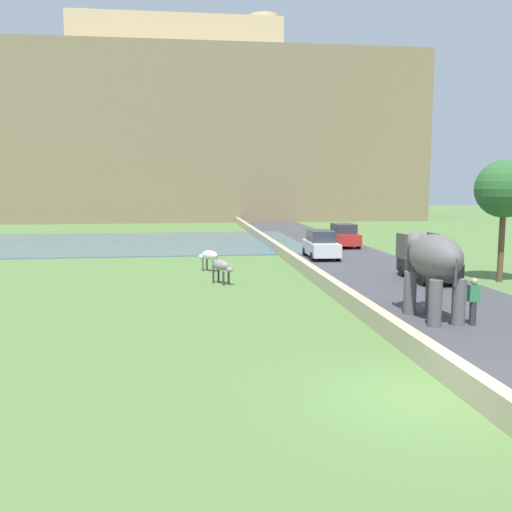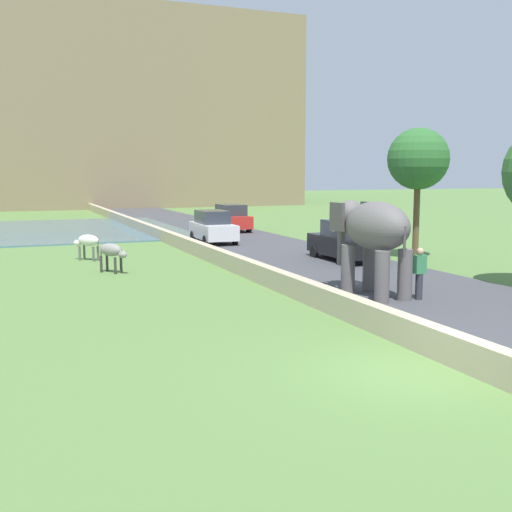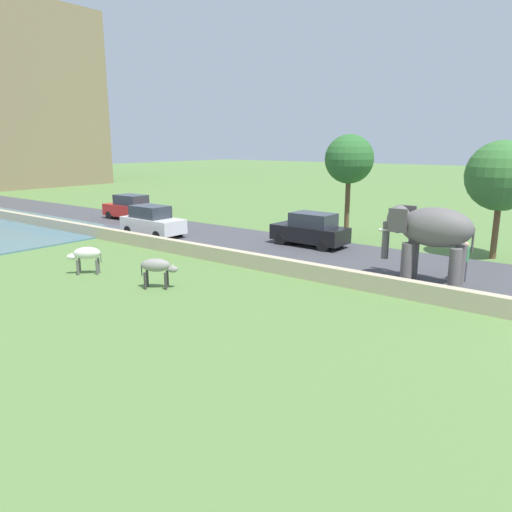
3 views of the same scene
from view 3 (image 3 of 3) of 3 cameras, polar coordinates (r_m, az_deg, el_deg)
The scene contains 11 objects.
road_surface at distance 27.89m, azimuth -6.15°, elevation 2.25°, with size 7.00×120.00×0.06m, color #424247.
barrier_wall at distance 23.81m, azimuth -8.95°, elevation 1.00°, with size 0.40×110.00×0.66m, color tan.
elephant at distance 19.36m, azimuth 19.91°, elevation 2.70°, with size 1.59×3.51×2.99m.
person_beside_elephant at distance 20.22m, azimuth 23.53°, elevation -0.57°, with size 0.36×0.22×1.63m.
car_black at distance 25.29m, azimuth 6.50°, elevation 3.11°, with size 1.89×4.05×1.80m.
car_red at distance 35.15m, azimuth -14.74°, elevation 5.60°, with size 1.82×4.01×1.80m.
car_white at distance 28.57m, azimuth -12.24°, elevation 4.06°, with size 1.89×4.05×1.80m.
cow_white at distance 21.01m, azimuth -19.56°, elevation 0.17°, with size 1.19×1.25×1.15m.
cow_grey at distance 18.22m, azimuth -11.67°, elevation -1.26°, with size 1.06×1.33×1.15m.
tree_near at distance 24.80m, azimuth 27.18°, elevation 8.45°, with size 3.21×3.21×5.48m.
tree_mid at distance 27.81m, azimuth 11.03°, elevation 11.17°, with size 2.73×2.73×5.82m.
Camera 3 is at (-14.82, 1.11, 5.32)m, focal length 33.66 mm.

